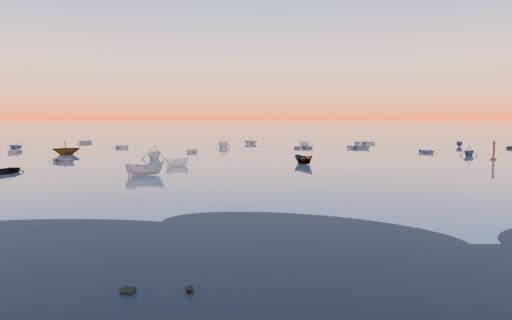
{
  "coord_description": "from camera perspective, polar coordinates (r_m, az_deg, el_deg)",
  "views": [
    {
      "loc": [
        -2.88,
        -27.11,
        6.63
      ],
      "look_at": [
        -1.32,
        28.0,
        1.35
      ],
      "focal_mm": 35.0,
      "sensor_mm": 36.0,
      "label": 1
    }
  ],
  "objects": [
    {
      "name": "moored_fleet",
      "position": [
        80.43,
        0.43,
        0.75
      ],
      "size": [
        124.0,
        58.0,
        1.2
      ],
      "primitive_type": null,
      "color": "silver",
      "rests_on": "ground"
    },
    {
      "name": "ground",
      "position": [
        127.31,
        -0.33,
        2.49
      ],
      "size": [
        600.0,
        600.0,
        0.0
      ],
      "primitive_type": "plane",
      "color": "#645C53",
      "rests_on": "ground"
    },
    {
      "name": "mud_lobes",
      "position": [
        27.09,
        4.59,
        -8.69
      ],
      "size": [
        140.0,
        6.0,
        0.07
      ],
      "primitive_type": null,
      "color": "black",
      "rests_on": "ground"
    },
    {
      "name": "boat_near_center",
      "position": [
        53.8,
        -12.58,
        -1.74
      ],
      "size": [
        3.03,
        4.43,
        1.41
      ],
      "primitive_type": "imported",
      "rotation": [
        0.0,
        0.0,
        1.92
      ],
      "color": "slate",
      "rests_on": "ground"
    },
    {
      "name": "boat_near_left",
      "position": [
        71.48,
        -21.02,
        -0.21
      ],
      "size": [
        4.17,
        4.41,
        1.07
      ],
      "primitive_type": "imported",
      "rotation": [
        0.0,
        0.0,
        0.85
      ],
      "color": "slate",
      "rests_on": "ground"
    },
    {
      "name": "channel_marker",
      "position": [
        77.48,
        25.53,
        0.87
      ],
      "size": [
        0.8,
        0.8,
        2.85
      ],
      "color": "#43190E",
      "rests_on": "ground"
    }
  ]
}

